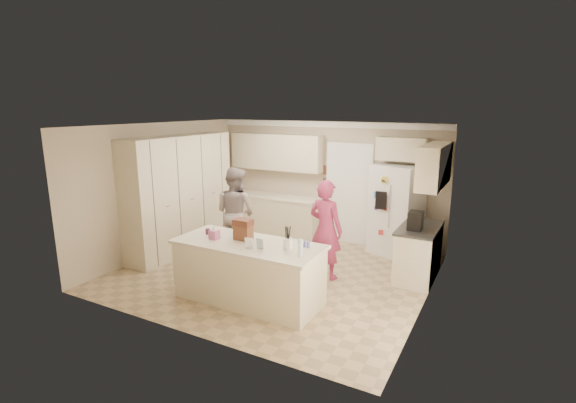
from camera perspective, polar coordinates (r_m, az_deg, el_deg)
The scene contains 41 objects.
floor at distance 7.58m, azimuth -1.94°, elevation -9.77°, with size 5.20×4.60×0.02m, color tan.
ceiling at distance 7.00m, azimuth -2.11°, elevation 10.42°, with size 5.20×4.60×0.02m, color white.
wall_back at distance 9.21m, azimuth 5.23°, elevation 2.80°, with size 5.20×0.02×2.60m, color #BFAE93.
wall_front at distance 5.38m, azimuth -14.53°, elevation -5.01°, with size 5.20×0.02×2.60m, color #BFAE93.
wall_left at distance 8.76m, azimuth -16.96°, elevation 1.75°, with size 0.02×4.60×2.60m, color #BFAE93.
wall_right at distance 6.32m, azimuth 18.92°, elevation -2.62°, with size 0.02×4.60×2.60m, color #BFAE93.
crown_back at distance 9.02m, azimuth 5.27°, elevation 10.46°, with size 5.20×0.08×0.12m, color white.
pantry_bank at distance 8.71m, azimuth -14.53°, elevation 1.01°, with size 0.60×2.60×2.35m, color beige.
back_base_cab at distance 9.62m, azimuth -1.92°, elevation -1.95°, with size 2.20×0.60×0.88m, color beige.
back_countertop at distance 9.51m, azimuth -1.97°, elevation 0.71°, with size 2.24×0.63×0.04m, color beige.
back_upper_cab at distance 9.46m, azimuth -1.60°, elevation 6.80°, with size 2.20×0.35×0.80m, color beige.
doorway_opening at distance 9.03m, azimuth 8.33°, elevation 0.89°, with size 0.90×0.06×2.10m, color black.
doorway_casing at distance 9.00m, azimuth 8.26°, elevation 0.85°, with size 1.02×0.03×2.22m, color white.
wall_frame_upper at distance 9.12m, azimuth 5.28°, elevation 4.29°, with size 0.15×0.02×0.20m, color brown.
wall_frame_lower at distance 9.17m, azimuth 5.25°, elevation 2.62°, with size 0.15×0.02×0.20m, color brown.
refrigerator at distance 8.51m, azimuth 14.62°, elevation -1.17°, with size 0.90×0.70×1.80m, color white.
fridge_seam at distance 8.18m, azimuth 14.02°, elevation -1.72°, with size 0.01×0.02×1.78m, color gray.
fridge_dispenser at distance 8.16m, azimuth 12.61°, elevation 0.14°, with size 0.22×0.03×0.35m, color black.
fridge_handle_l at distance 8.14m, azimuth 13.71°, elevation -0.68°, with size 0.02×0.02×0.85m, color silver.
fridge_handle_r at distance 8.12m, azimuth 14.40°, elevation -0.76°, with size 0.02×0.02×0.85m, color silver.
over_fridge_cab at distance 8.42m, azimuth 15.30°, elevation 6.93°, with size 0.95×0.35×0.45m, color beige.
right_base_cab at distance 7.56m, azimuth 17.40°, elevation -6.79°, with size 0.60×1.20×0.88m, color beige.
right_countertop at distance 7.43m, azimuth 17.56°, elevation -3.44°, with size 0.63×1.24×0.04m, color #2D2B28.
right_upper_cab at distance 7.38m, azimuth 19.45°, elevation 4.68°, with size 0.35×1.50×0.70m, color beige.
coffee_maker at distance 7.20m, azimuth 17.04°, elevation -2.51°, with size 0.22×0.28×0.30m, color black.
island_base at distance 6.45m, azimuth -5.39°, elevation -9.71°, with size 2.20×0.90×0.88m, color beige.
island_top at distance 6.29m, azimuth -5.48°, elevation -5.84°, with size 2.28×0.96×0.05m, color beige.
utensil_crock at distance 5.98m, azimuth -0.01°, elevation -5.78°, with size 0.13×0.13×0.15m, color white.
tissue_box at distance 6.49m, azimuth -10.05°, elevation -4.49°, with size 0.13×0.13×0.14m, color #C45E98.
tissue_plume at distance 6.46m, azimuth -10.09°, elevation -3.56°, with size 0.08×0.08×0.08m, color white.
dollhouse_body at distance 6.41m, azimuth -6.13°, elevation -4.23°, with size 0.26×0.18×0.22m, color brown.
dollhouse_roof at distance 6.36m, azimuth -6.16°, elevation -2.85°, with size 0.28×0.20×0.10m, color #592D1E.
jam_jar at distance 6.76m, azimuth -10.93°, elevation -4.04°, with size 0.07×0.07×0.09m, color #59263F.
greeting_card_a at distance 6.02m, azimuth -5.36°, elevation -5.66°, with size 0.12×0.01×0.16m, color white.
greeting_card_b at distance 5.98m, azimuth -3.89°, elevation -5.75°, with size 0.12×0.01×0.16m, color silver.
water_bottle at distance 5.67m, azimuth 1.72°, elevation -6.38°, with size 0.07×0.07×0.24m, color silver.
shaker_salt at distance 6.06m, azimuth 2.18°, elevation -5.83°, with size 0.05×0.05×0.09m, color #47489C.
shaker_pepper at distance 6.03m, azimuth 2.78°, elevation -5.93°, with size 0.05×0.05×0.09m, color #47489C.
teen_boy at distance 8.22m, azimuth -7.21°, elevation -1.46°, with size 0.86×0.67×1.77m, color gray.
teen_girl at distance 7.15m, azimuth 5.17°, elevation -3.83°, with size 0.63×0.41×1.72m, color #AB325A.
fridge_magnets at distance 8.17m, azimuth 14.01°, elevation -1.73°, with size 0.76×0.02×1.44m, color tan, non-canonical shape.
Camera 1 is at (3.53, -6.04, 2.93)m, focal length 26.00 mm.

